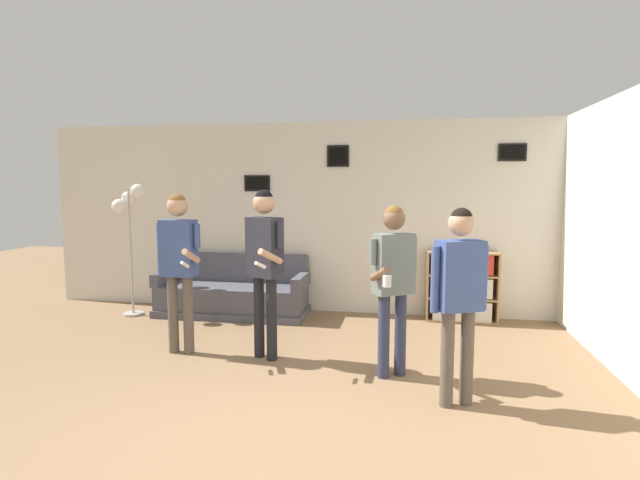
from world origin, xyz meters
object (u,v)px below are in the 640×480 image
(person_watcher_holding_cup, at_px, (393,273))
(person_player_foreground_center, at_px, (264,255))
(couch, at_px, (233,295))
(bookshelf, at_px, (462,286))
(person_spectator_near_bookshelf, at_px, (459,286))
(person_player_foreground_left, at_px, (179,256))
(floor_lamp, at_px, (129,212))

(person_watcher_holding_cup, bearing_deg, person_player_foreground_center, 168.60)
(couch, distance_m, bookshelf, 3.14)
(couch, height_order, bookshelf, bookshelf)
(bookshelf, relative_size, person_player_foreground_center, 0.53)
(couch, relative_size, person_player_foreground_center, 1.18)
(couch, height_order, person_watcher_holding_cup, person_watcher_holding_cup)
(person_spectator_near_bookshelf, bearing_deg, couch, 138.77)
(person_player_foreground_center, distance_m, person_watcher_holding_cup, 1.36)
(bookshelf, bearing_deg, person_player_foreground_left, -149.02)
(bookshelf, xyz_separation_m, floor_lamp, (-4.51, -0.50, 0.99))
(person_player_foreground_center, bearing_deg, couch, 119.79)
(floor_lamp, relative_size, person_spectator_near_bookshelf, 1.12)
(floor_lamp, bearing_deg, couch, 12.04)
(person_watcher_holding_cup, bearing_deg, bookshelf, 68.48)
(person_player_foreground_left, height_order, person_player_foreground_center, person_player_foreground_center)
(person_player_foreground_center, bearing_deg, floor_lamp, 149.38)
(bookshelf, relative_size, person_spectator_near_bookshelf, 0.57)
(person_spectator_near_bookshelf, bearing_deg, person_watcher_holding_cup, 135.40)
(bookshelf, height_order, person_watcher_holding_cup, person_watcher_holding_cup)
(couch, xyz_separation_m, person_player_foreground_center, (0.96, -1.68, 0.82))
(floor_lamp, height_order, person_player_foreground_left, floor_lamp)
(couch, bearing_deg, bookshelf, 3.69)
(floor_lamp, relative_size, person_player_foreground_left, 1.06)
(couch, relative_size, person_watcher_holding_cup, 1.28)
(couch, bearing_deg, person_watcher_holding_cup, -40.36)
(couch, xyz_separation_m, person_player_foreground_left, (0.01, -1.67, 0.79))
(person_player_foreground_center, bearing_deg, person_spectator_near_bookshelf, -23.29)
(couch, distance_m, person_spectator_near_bookshelf, 3.84)
(floor_lamp, bearing_deg, person_player_foreground_center, -30.62)
(person_player_foreground_left, distance_m, person_spectator_near_bookshelf, 2.94)
(bookshelf, relative_size, person_watcher_holding_cup, 0.58)
(couch, height_order, floor_lamp, floor_lamp)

